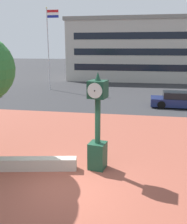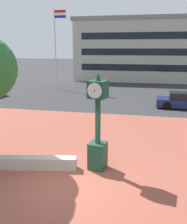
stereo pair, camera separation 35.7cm
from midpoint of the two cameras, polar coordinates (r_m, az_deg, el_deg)
ground_plane at (r=9.17m, az=-7.32°, el=-16.78°), size 200.00×200.00×0.00m
plaza_brick_paving at (r=11.77m, az=-3.03°, el=-9.22°), size 44.00×14.07×0.01m
planter_wall at (r=10.38m, az=-14.02°, el=-11.59°), size 3.22×0.97×0.50m
street_clock at (r=9.66m, az=-0.10°, el=-3.82°), size 0.76×0.81×3.89m
car_street_near at (r=21.35m, az=18.43°, el=2.57°), size 4.48×2.07×1.28m
flagpole_primary at (r=29.20m, az=-10.62°, el=15.20°), size 1.41×0.14×9.03m
civic_building at (r=41.06m, az=13.68°, el=13.85°), size 26.02×12.66×8.92m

